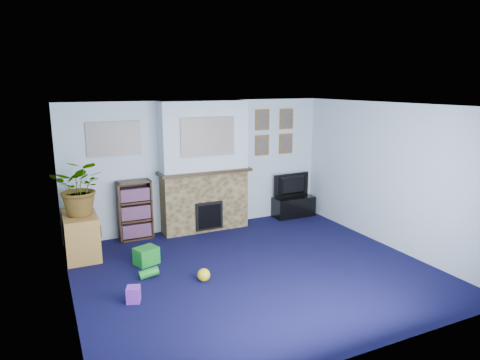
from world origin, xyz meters
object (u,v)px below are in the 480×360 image
bookshelf (135,211)px  sideboard (81,235)px  tv_stand (294,206)px  television (294,186)px

bookshelf → sideboard: (-0.95, -0.44, -0.15)m
tv_stand → bookshelf: (-3.24, 0.08, 0.28)m
tv_stand → television: 0.42m
television → bookshelf: size_ratio=0.79×
television → sideboard: 4.22m
bookshelf → sideboard: bearing=-155.2°
television → bookshelf: bookshelf is taller
tv_stand → sideboard: sideboard is taller
bookshelf → sideboard: 1.06m
television → sideboard: bearing=2.2°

